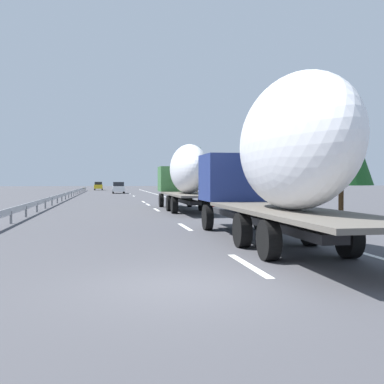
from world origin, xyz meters
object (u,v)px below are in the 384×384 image
truck_lead (185,174)px  car_yellow_coupe (98,186)px  car_white_van (118,188)px  road_sign (193,177)px  truck_trailing (278,157)px

truck_lead → car_yellow_coupe: bearing=5.7°
car_white_van → road_sign: road_sign is taller
truck_trailing → road_sign: truck_trailing is taller
truck_lead → road_sign: bearing=-12.2°
car_white_van → road_sign: bearing=-167.8°
truck_trailing → road_sign: size_ratio=4.02×
truck_trailing → car_white_van: bearing=3.2°
truck_trailing → car_yellow_coupe: bearing=4.6°
car_yellow_coupe → road_sign: size_ratio=1.22×
car_white_van → car_yellow_coupe: 26.90m
car_yellow_coupe → road_sign: bearing=-169.8°
car_white_van → car_yellow_coupe: size_ratio=1.11×
truck_lead → truck_trailing: size_ratio=0.97×
truck_lead → car_yellow_coupe: (71.63, 7.20, -1.57)m
truck_trailing → road_sign: (31.90, -3.10, -0.36)m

